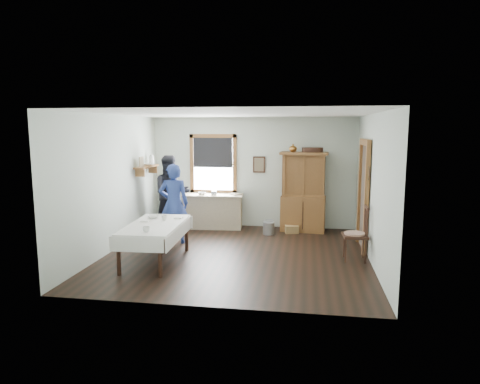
# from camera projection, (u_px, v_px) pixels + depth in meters

# --- Properties ---
(room) EXTENTS (5.01, 5.01, 2.70)m
(room) POSITION_uv_depth(u_px,v_px,m) (237.00, 186.00, 8.11)
(room) COLOR black
(room) RESTS_ON ground
(window) EXTENTS (1.18, 0.07, 1.48)m
(window) POSITION_uv_depth(u_px,v_px,m) (213.00, 161.00, 10.63)
(window) COLOR white
(window) RESTS_ON room
(doorway) EXTENTS (0.09, 1.14, 2.22)m
(doorway) POSITION_uv_depth(u_px,v_px,m) (364.00, 192.00, 8.59)
(doorway) COLOR #4A3E35
(doorway) RESTS_ON room
(wall_shelf) EXTENTS (0.24, 1.00, 0.44)m
(wall_shelf) POSITION_uv_depth(u_px,v_px,m) (147.00, 166.00, 9.94)
(wall_shelf) COLOR brown
(wall_shelf) RESTS_ON room
(framed_picture) EXTENTS (0.30, 0.04, 0.40)m
(framed_picture) POSITION_uv_depth(u_px,v_px,m) (259.00, 165.00, 10.46)
(framed_picture) COLOR #361D12
(framed_picture) RESTS_ON room
(rug_beater) EXTENTS (0.01, 0.27, 0.27)m
(rug_beater) POSITION_uv_depth(u_px,v_px,m) (369.00, 167.00, 7.97)
(rug_beater) COLOR black
(rug_beater) RESTS_ON room
(work_counter) EXTENTS (1.49, 0.66, 0.83)m
(work_counter) POSITION_uv_depth(u_px,v_px,m) (213.00, 211.00, 10.48)
(work_counter) COLOR tan
(work_counter) RESTS_ON room
(china_hutch) EXTENTS (1.14, 0.62, 1.88)m
(china_hutch) POSITION_uv_depth(u_px,v_px,m) (303.00, 192.00, 10.09)
(china_hutch) COLOR brown
(china_hutch) RESTS_ON room
(dining_table) EXTENTS (1.03, 1.84, 0.72)m
(dining_table) POSITION_uv_depth(u_px,v_px,m) (156.00, 243.00, 7.80)
(dining_table) COLOR white
(dining_table) RESTS_ON room
(spindle_chair) EXTENTS (0.50, 0.50, 1.04)m
(spindle_chair) POSITION_uv_depth(u_px,v_px,m) (355.00, 233.00, 7.88)
(spindle_chair) COLOR #361D12
(spindle_chair) RESTS_ON room
(pail) EXTENTS (0.28, 0.28, 0.29)m
(pail) POSITION_uv_depth(u_px,v_px,m) (269.00, 228.00, 9.88)
(pail) COLOR #979B9F
(pail) RESTS_ON room
(wicker_basket) EXTENTS (0.34, 0.27, 0.18)m
(wicker_basket) POSITION_uv_depth(u_px,v_px,m) (292.00, 229.00, 10.00)
(wicker_basket) COLOR #A4844A
(wicker_basket) RESTS_ON room
(woman_blue) EXTENTS (0.66, 0.52, 1.57)m
(woman_blue) POSITION_uv_depth(u_px,v_px,m) (174.00, 207.00, 9.04)
(woman_blue) COLOR navy
(woman_blue) RESTS_ON room
(figure_dark) EXTENTS (1.02, 0.94, 1.67)m
(figure_dark) POSITION_uv_depth(u_px,v_px,m) (171.00, 196.00, 10.09)
(figure_dark) COLOR black
(figure_dark) RESTS_ON room
(table_cup_a) EXTENTS (0.14, 0.14, 0.09)m
(table_cup_a) POSITION_uv_depth(u_px,v_px,m) (146.00, 229.00, 7.13)
(table_cup_a) COLOR white
(table_cup_a) RESTS_ON dining_table
(table_cup_b) EXTENTS (0.11, 0.11, 0.09)m
(table_cup_b) POSITION_uv_depth(u_px,v_px,m) (164.00, 218.00, 8.03)
(table_cup_b) COLOR white
(table_cup_b) RESTS_ON dining_table
(table_bowl) EXTENTS (0.28, 0.28, 0.06)m
(table_bowl) POSITION_uv_depth(u_px,v_px,m) (153.00, 217.00, 8.22)
(table_bowl) COLOR white
(table_bowl) RESTS_ON dining_table
(counter_book) EXTENTS (0.29, 0.30, 0.02)m
(counter_book) POSITION_uv_depth(u_px,v_px,m) (232.00, 194.00, 10.35)
(counter_book) COLOR brown
(counter_book) RESTS_ON work_counter
(counter_bowl) EXTENTS (0.22, 0.22, 0.06)m
(counter_bowl) POSITION_uv_depth(u_px,v_px,m) (202.00, 193.00, 10.38)
(counter_bowl) COLOR white
(counter_bowl) RESTS_ON work_counter
(shelf_bowl) EXTENTS (0.22, 0.22, 0.05)m
(shelf_bowl) POSITION_uv_depth(u_px,v_px,m) (147.00, 164.00, 9.95)
(shelf_bowl) COLOR white
(shelf_bowl) RESTS_ON wall_shelf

